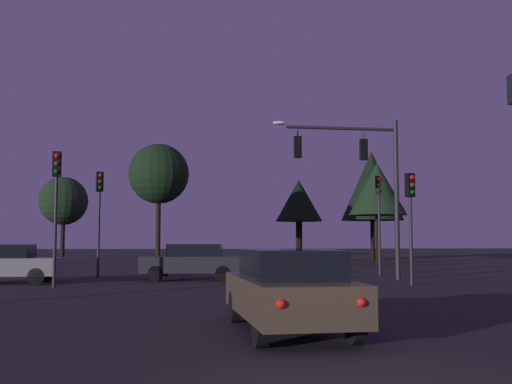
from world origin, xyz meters
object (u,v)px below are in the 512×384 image
(traffic_light_corner_right, at_px, (56,192))
(car_nearside_lane, at_px, (288,289))
(traffic_signal_mast_arm, at_px, (363,169))
(tree_left_far, at_px, (372,186))
(traffic_light_corner_left, at_px, (99,203))
(tree_center_horizon, at_px, (159,174))
(car_crossing_right, at_px, (192,261))
(tree_behind_sign, at_px, (299,201))
(traffic_light_far_side, at_px, (379,205))
(traffic_light_median, at_px, (411,206))
(car_crossing_left, at_px, (5,263))
(tree_right_cluster, at_px, (64,201))
(tree_lot_edge, at_px, (377,189))

(traffic_light_corner_right, relative_size, car_nearside_lane, 1.04)
(traffic_signal_mast_arm, distance_m, tree_left_far, 25.17)
(traffic_light_corner_left, bearing_deg, tree_center_horizon, 77.29)
(car_crossing_right, bearing_deg, tree_left_far, 57.35)
(car_nearside_lane, bearing_deg, tree_behind_sign, 79.77)
(traffic_light_far_side, bearing_deg, traffic_light_median, -97.16)
(car_crossing_left, bearing_deg, tree_right_cluster, 96.69)
(traffic_light_median, bearing_deg, traffic_signal_mast_arm, 107.59)
(traffic_light_corner_right, distance_m, car_crossing_left, 4.26)
(tree_lot_edge, bearing_deg, tree_behind_sign, 131.14)
(traffic_light_median, xyz_separation_m, car_nearside_lane, (-6.32, -10.73, -2.18))
(car_crossing_left, bearing_deg, tree_lot_edge, 39.63)
(car_crossing_right, xyz_separation_m, tree_left_far, (14.78, 23.07, 5.39))
(tree_right_cluster, bearing_deg, traffic_light_corner_left, -73.69)
(traffic_light_corner_left, bearing_deg, traffic_light_far_side, 2.62)
(traffic_light_median, xyz_separation_m, tree_behind_sign, (0.03, 24.48, 1.72))
(car_crossing_right, height_order, tree_behind_sign, tree_behind_sign)
(tree_lot_edge, bearing_deg, traffic_signal_mast_arm, -109.25)
(traffic_signal_mast_arm, distance_m, traffic_light_corner_right, 12.41)
(car_crossing_right, distance_m, tree_center_horizon, 12.50)
(traffic_light_corner_right, relative_size, tree_lot_edge, 0.68)
(tree_center_horizon, height_order, tree_right_cluster, tree_center_horizon)
(tree_left_far, xyz_separation_m, tree_lot_edge, (-1.97, -7.80, -0.95))
(traffic_light_far_side, xyz_separation_m, car_nearside_lane, (-7.14, -17.25, -2.57))
(traffic_light_median, relative_size, tree_lot_edge, 0.59)
(traffic_light_corner_left, bearing_deg, traffic_signal_mast_arm, -14.31)
(tree_behind_sign, distance_m, tree_left_far, 7.22)
(tree_left_far, bearing_deg, tree_lot_edge, -104.15)
(traffic_light_median, bearing_deg, car_nearside_lane, -120.50)
(traffic_light_median, bearing_deg, tree_behind_sign, 89.92)
(car_crossing_right, bearing_deg, traffic_light_corner_left, 154.31)
(traffic_light_corner_right, relative_size, car_crossing_left, 1.17)
(traffic_light_corner_right, height_order, car_nearside_lane, traffic_light_corner_right)
(traffic_light_corner_left, height_order, tree_right_cluster, tree_right_cluster)
(traffic_light_far_side, height_order, tree_center_horizon, tree_center_horizon)
(tree_behind_sign, height_order, tree_lot_edge, tree_lot_edge)
(car_crossing_right, xyz_separation_m, tree_lot_edge, (12.82, 15.27, 4.44))
(traffic_light_median, height_order, traffic_light_far_side, traffic_light_far_side)
(traffic_light_median, distance_m, tree_right_cluster, 31.17)
(traffic_light_corner_right, bearing_deg, car_nearside_lane, -58.67)
(traffic_signal_mast_arm, distance_m, tree_behind_sign, 21.49)
(traffic_light_corner_left, xyz_separation_m, traffic_light_far_side, (13.16, 0.60, 0.01))
(car_nearside_lane, bearing_deg, tree_left_far, 71.01)
(tree_behind_sign, bearing_deg, tree_right_cluster, 177.18)
(traffic_signal_mast_arm, bearing_deg, tree_lot_edge, 70.75)
(traffic_light_corner_left, bearing_deg, tree_behind_sign, 56.30)
(traffic_signal_mast_arm, bearing_deg, traffic_light_far_side, 63.15)
(tree_behind_sign, bearing_deg, traffic_light_far_side, -87.50)
(car_crossing_left, bearing_deg, traffic_light_far_side, 13.75)
(traffic_light_corner_left, relative_size, tree_behind_sign, 0.75)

